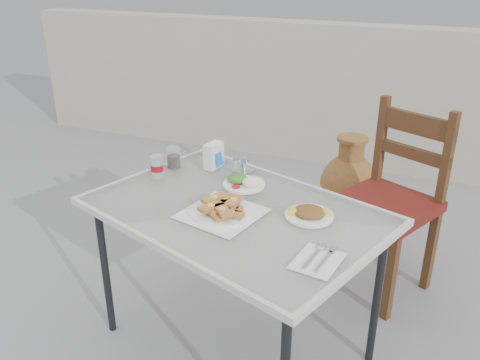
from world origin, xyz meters
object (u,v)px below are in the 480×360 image
at_px(cola_glass, 174,159).
at_px(condiment_caddy, 242,167).
at_px(pide_plate, 222,208).
at_px(salad_rice_plate, 244,182).
at_px(napkin_holder, 214,155).
at_px(terracotta_urn, 348,189).
at_px(salad_chopped_plate, 309,213).
at_px(soda_can, 157,167).
at_px(cafe_table, 235,218).
at_px(chair, 391,199).

relative_size(cola_glass, condiment_caddy, 0.81).
distance_m(pide_plate, cola_glass, 0.56).
xyz_separation_m(salad_rice_plate, napkin_holder, (-0.22, 0.15, 0.05)).
xyz_separation_m(pide_plate, terracotta_urn, (0.30, 1.36, -0.46)).
bearing_deg(condiment_caddy, salad_rice_plate, -65.74).
xyz_separation_m(napkin_holder, condiment_caddy, (0.15, 0.00, -0.04)).
xyz_separation_m(salad_chopped_plate, condiment_caddy, (-0.43, 0.33, 0.01)).
xyz_separation_m(pide_plate, condiment_caddy, (-0.08, 0.44, -0.00)).
distance_m(cola_glass, condiment_caddy, 0.35).
bearing_deg(cola_glass, soda_can, -96.10).
relative_size(cafe_table, napkin_holder, 11.20).
distance_m(cafe_table, pide_plate, 0.11).
bearing_deg(napkin_holder, pide_plate, -51.07).
relative_size(soda_can, cola_glass, 1.04).
height_order(cola_glass, chair, chair).
xyz_separation_m(soda_can, chair, (1.05, 0.62, -0.27)).
relative_size(soda_can, chair, 0.11).
bearing_deg(cola_glass, salad_rice_plate, -10.09).
xyz_separation_m(napkin_holder, terracotta_urn, (0.54, 0.93, -0.50)).
bearing_deg(pide_plate, salad_chopped_plate, 17.63).
relative_size(salad_rice_plate, soda_can, 1.80).
distance_m(condiment_caddy, chair, 0.84).
height_order(salad_rice_plate, terracotta_urn, salad_rice_plate).
distance_m(cafe_table, condiment_caddy, 0.39).
xyz_separation_m(cafe_table, cola_glass, (-0.45, 0.29, 0.10)).
distance_m(condiment_caddy, terracotta_urn, 1.10).
height_order(cafe_table, napkin_holder, napkin_holder).
xyz_separation_m(pide_plate, salad_rice_plate, (-0.02, 0.29, -0.01)).
xyz_separation_m(cafe_table, salad_rice_plate, (-0.05, 0.22, 0.07)).
xyz_separation_m(pide_plate, cola_glass, (-0.42, 0.36, 0.02)).
xyz_separation_m(cola_glass, condiment_caddy, (0.34, 0.08, -0.02)).
height_order(salad_chopped_plate, terracotta_urn, salad_chopped_plate).
xyz_separation_m(salad_chopped_plate, napkin_holder, (-0.58, 0.33, 0.05)).
bearing_deg(salad_chopped_plate, salad_rice_plate, 153.24).
bearing_deg(salad_rice_plate, terracotta_urn, 73.53).
distance_m(pide_plate, soda_can, 0.49).
bearing_deg(pide_plate, chair, 54.26).
xyz_separation_m(cola_glass, terracotta_urn, (0.72, 1.00, -0.48)).
bearing_deg(pide_plate, condiment_caddy, 100.85).
height_order(condiment_caddy, terracotta_urn, condiment_caddy).
relative_size(salad_rice_plate, chair, 0.19).
relative_size(salad_chopped_plate, napkin_holder, 1.57).
height_order(pide_plate, chair, chair).
bearing_deg(cola_glass, salad_chopped_plate, -18.34).
bearing_deg(salad_chopped_plate, cola_glass, 161.66).
xyz_separation_m(cafe_table, chair, (0.58, 0.77, -0.16)).
xyz_separation_m(chair, terracotta_urn, (-0.31, 0.52, -0.22)).
bearing_deg(salad_chopped_plate, chair, 70.24).
relative_size(cafe_table, cola_glass, 13.69).
height_order(salad_rice_plate, napkin_holder, napkin_holder).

